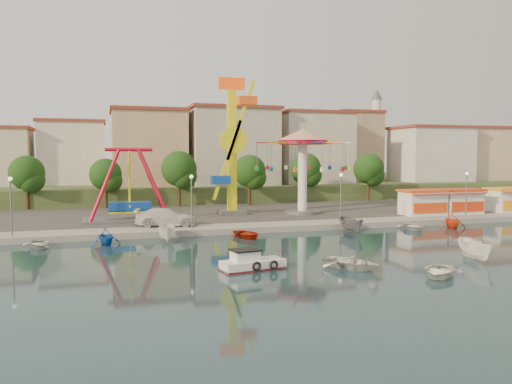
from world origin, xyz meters
name	(u,v)px	position (x,y,z in m)	size (l,w,h in m)	color
ground	(322,255)	(0.00, 0.00, 0.00)	(200.00, 200.00, 0.00)	#132B35
quay_deck	(191,194)	(0.00, 62.00, 0.30)	(200.00, 100.00, 0.60)	#9E998E
asphalt_pad	(230,209)	(0.00, 30.00, 0.60)	(90.00, 28.00, 0.01)	#4C4944
hill_terrace	(187,187)	(0.00, 67.00, 1.50)	(200.00, 60.00, 3.00)	#384C26
pirate_ship_ride	(129,186)	(-13.51, 20.97, 4.39)	(10.00, 5.00, 8.00)	#59595E
kamikaze_tower	(234,149)	(-1.09, 23.55, 8.58)	(4.35, 3.10, 16.50)	#59595E
wave_swinger	(303,152)	(7.17, 21.86, 8.20)	(11.60, 11.60, 10.40)	#59595E
booth_left	(423,202)	(20.62, 16.49, 2.16)	(5.40, 3.78, 3.08)	white
booth_mid	(459,201)	(25.90, 16.49, 2.16)	(5.40, 3.78, 3.08)	white
booth_right	(509,200)	(33.39, 16.49, 2.16)	(5.40, 3.78, 3.08)	white
lamp_post_0	(11,208)	(-24.00, 13.00, 3.10)	(0.14, 0.14, 5.00)	#59595E
lamp_post_1	(192,203)	(-8.00, 13.00, 3.10)	(0.14, 0.14, 5.00)	#59595E
lamp_post_2	(341,199)	(8.00, 13.00, 3.10)	(0.14, 0.14, 5.00)	#59595E
lamp_post_3	(466,196)	(24.00, 13.00, 3.10)	(0.14, 0.14, 5.00)	#59595E
tree_0	(27,173)	(-26.00, 36.98, 5.47)	(4.60, 4.60, 7.19)	#382314
tree_1	(106,174)	(-16.00, 36.24, 5.20)	(4.35, 4.35, 6.80)	#382314
tree_2	(179,169)	(-6.00, 35.81, 5.92)	(5.02, 5.02, 7.85)	#382314
tree_3	(250,171)	(4.00, 34.36, 5.55)	(4.68, 4.68, 7.32)	#382314
tree_4	(306,169)	(14.00, 37.35, 5.75)	(4.86, 4.86, 7.60)	#382314
tree_5	(369,169)	(24.00, 35.54, 5.71)	(4.83, 4.83, 7.54)	#382314
building_1	(71,159)	(-21.33, 51.38, 7.32)	(12.33, 9.01, 8.63)	silver
building_2	(153,151)	(-8.19, 51.96, 8.62)	(11.95, 9.28, 11.23)	tan
building_3	(235,157)	(5.60, 48.80, 7.60)	(12.59, 10.50, 9.20)	beige
building_4	(301,157)	(19.07, 52.20, 7.62)	(10.75, 9.23, 9.24)	beige
building_5	(369,152)	(32.37, 50.33, 8.61)	(12.77, 10.96, 11.21)	tan
building_6	(427,149)	(44.15, 48.77, 9.18)	(8.23, 8.98, 12.36)	silver
building_7	(460,158)	(56.03, 53.70, 7.38)	(11.59, 10.93, 8.76)	beige
minaret	(376,132)	(36.00, 54.00, 12.55)	(2.80, 2.80, 18.00)	silver
cabin_motorboat	(251,264)	(-6.61, -3.06, 0.41)	(4.56, 2.35, 1.53)	white
rowboat_a	(351,262)	(0.03, -4.73, 0.43)	(2.93, 4.11, 0.85)	silver
rowboat_b	(439,271)	(4.30, -8.45, 0.37)	(2.58, 3.62, 0.75)	silver
skiff	(476,250)	(10.14, -4.88, 0.79)	(1.54, 4.10, 1.58)	white
van	(166,217)	(-10.14, 15.71, 1.50)	(2.53, 6.23, 1.81)	silver
moored_boat_0	(40,244)	(-21.38, 9.80, 0.36)	(2.49, 3.49, 0.72)	silver
moored_boat_1	(106,236)	(-16.05, 9.80, 0.74)	(2.43, 2.82, 1.49)	#134DAB
moored_boat_2	(167,233)	(-10.74, 9.80, 0.81)	(1.57, 4.18, 1.62)	silver
moored_boat_3	(247,234)	(-3.31, 9.80, 0.38)	(2.64, 3.70, 0.77)	red
moored_boat_5	(351,225)	(7.60, 9.80, 0.80)	(1.55, 4.12, 1.59)	slate
moored_boat_6	(413,226)	(14.80, 9.80, 0.40)	(2.73, 3.83, 0.79)	silver
moored_boat_7	(452,220)	(19.62, 9.80, 0.84)	(2.75, 3.19, 1.68)	#EE4415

